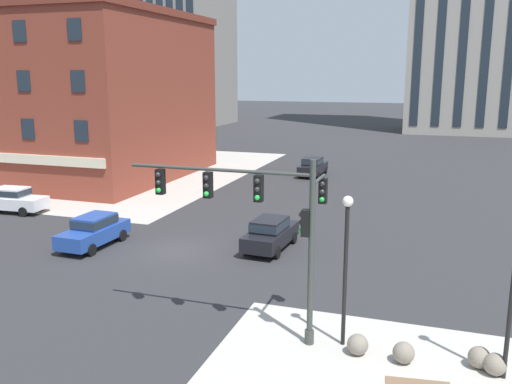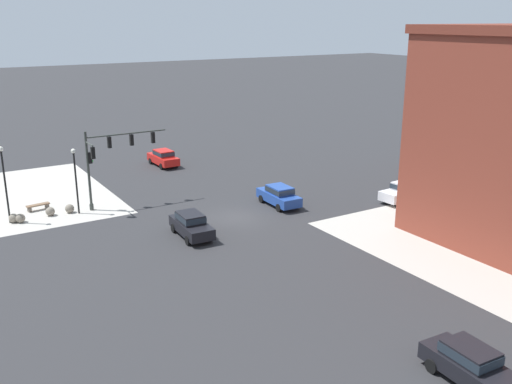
{
  "view_description": "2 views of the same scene",
  "coord_description": "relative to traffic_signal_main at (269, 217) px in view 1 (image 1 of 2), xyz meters",
  "views": [
    {
      "loc": [
        12.63,
        -24.49,
        9.05
      ],
      "look_at": [
        3.85,
        1.62,
        3.09
      ],
      "focal_mm": 38.14,
      "sensor_mm": 36.0,
      "label": 1
    },
    {
      "loc": [
        20.59,
        36.53,
        14.76
      ],
      "look_at": [
        1.85,
        6.1,
        3.93
      ],
      "focal_mm": 40.32,
      "sensor_mm": 36.0,
      "label": 2
    }
  ],
  "objects": [
    {
      "name": "car_cross_westbound",
      "position": [
        -11.93,
        6.78,
        -3.41
      ],
      "size": [
        2.0,
        4.46,
        1.68
      ],
      "color": "#23479E",
      "rests_on": "ground"
    },
    {
      "name": "bollard_sphere_curb_c",
      "position": [
        6.94,
        -0.01,
        -3.98
      ],
      "size": [
        0.7,
        0.7,
        0.7
      ],
      "primitive_type": "sphere",
      "color": "gray",
      "rests_on": "ground"
    },
    {
      "name": "bollard_sphere_curb_d",
      "position": [
        7.38,
        -0.3,
        -3.98
      ],
      "size": [
        0.7,
        0.7,
        0.7
      ],
      "primitive_type": "sphere",
      "color": "gray",
      "rests_on": "ground"
    },
    {
      "name": "car_cross_eastbound",
      "position": [
        -2.81,
        9.3,
        -3.41
      ],
      "size": [
        2.08,
        4.49,
        1.68
      ],
      "color": "black",
      "rests_on": "ground"
    },
    {
      "name": "ground_plane",
      "position": [
        -7.38,
        7.46,
        -4.33
      ],
      "size": [
        320.0,
        320.0,
        0.0
      ],
      "primitive_type": "plane",
      "color": "#2D2D30"
    },
    {
      "name": "bollard_sphere_curb_b",
      "position": [
        4.66,
        -0.47,
        -3.98
      ],
      "size": [
        0.7,
        0.7,
        0.7
      ],
      "primitive_type": "sphere",
      "color": "gray",
      "rests_on": "ground"
    },
    {
      "name": "car_main_southbound_far",
      "position": [
        -21.5,
        11.35,
        -3.41
      ],
      "size": [
        4.51,
        2.12,
        1.68
      ],
      "color": "silver",
      "rests_on": "ground"
    },
    {
      "name": "car_main_southbound_near",
      "position": [
        -5.42,
        30.92,
        -3.41
      ],
      "size": [
        2.04,
        4.47,
        1.68
      ],
      "color": "black",
      "rests_on": "ground"
    },
    {
      "name": "sidewalk_far_corner",
      "position": [
        -27.38,
        27.46,
        -4.33
      ],
      "size": [
        32.0,
        32.0,
        0.02
      ],
      "primitive_type": "cube",
      "color": "#B7B2A8",
      "rests_on": "ground"
    },
    {
      "name": "storefront_block_near_corner",
      "position": [
        -25.61,
        24.91,
        2.87
      ],
      "size": [
        18.83,
        19.35,
        14.38
      ],
      "color": "brown",
      "rests_on": "ground"
    },
    {
      "name": "traffic_signal_main",
      "position": [
        0.0,
        0.0,
        0.0
      ],
      "size": [
        6.78,
        2.09,
        6.39
      ],
      "color": "#383D38",
      "rests_on": "ground"
    },
    {
      "name": "bollard_sphere_curb_a",
      "position": [
        3.19,
        -0.39,
        -3.98
      ],
      "size": [
        0.7,
        0.7,
        0.7
      ],
      "primitive_type": "sphere",
      "color": "gray",
      "rests_on": "ground"
    },
    {
      "name": "street_lamp_corner_near",
      "position": [
        2.62,
        0.13,
        -1.04
      ],
      "size": [
        0.36,
        0.36,
        5.22
      ],
      "color": "black",
      "rests_on": "ground"
    }
  ]
}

